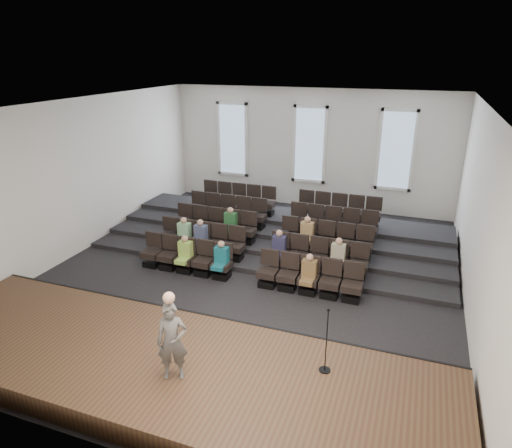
{
  "coord_description": "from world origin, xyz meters",
  "views": [
    {
      "loc": [
        4.43,
        -11.71,
        6.35
      ],
      "look_at": [
        -0.03,
        0.5,
        1.43
      ],
      "focal_mm": 32.0,
      "sensor_mm": 36.0,
      "label": 1
    }
  ],
  "objects": [
    {
      "name": "stage_lip",
      "position": [
        0.0,
        -3.33,
        0.25
      ],
      "size": [
        11.8,
        0.06,
        0.52
      ],
      "primitive_type": "cube",
      "color": "black",
      "rests_on": "ground"
    },
    {
      "name": "wall_back",
      "position": [
        0.0,
        7.02,
        2.5
      ],
      "size": [
        12.0,
        0.04,
        5.0
      ],
      "primitive_type": "cube",
      "color": "silver",
      "rests_on": "ground"
    },
    {
      "name": "mic_stand",
      "position": [
        3.18,
        -4.36,
        0.91
      ],
      "size": [
        0.23,
        0.23,
        1.39
      ],
      "color": "black",
      "rests_on": "stage"
    },
    {
      "name": "seating_rows",
      "position": [
        -0.0,
        1.54,
        0.68
      ],
      "size": [
        6.8,
        4.7,
        1.67
      ],
      "color": "black",
      "rests_on": "ground"
    },
    {
      "name": "wall_right",
      "position": [
        6.02,
        0.0,
        2.5
      ],
      "size": [
        0.04,
        14.0,
        5.0
      ],
      "primitive_type": "cube",
      "color": "silver",
      "rests_on": "ground"
    },
    {
      "name": "risers",
      "position": [
        0.0,
        3.17,
        0.2
      ],
      "size": [
        11.8,
        4.8,
        0.6
      ],
      "color": "black",
      "rests_on": "ground"
    },
    {
      "name": "audience",
      "position": [
        -0.21,
        0.34,
        0.81
      ],
      "size": [
        5.45,
        2.64,
        1.1
      ],
      "color": "#93BE4C",
      "rests_on": "seating_rows"
    },
    {
      "name": "speaker",
      "position": [
        0.5,
        -5.51,
        1.29
      ],
      "size": [
        0.68,
        0.58,
        1.58
      ],
      "primitive_type": "imported",
      "rotation": [
        0.0,
        0.0,
        0.43
      ],
      "color": "#545250",
      "rests_on": "stage"
    },
    {
      "name": "stage",
      "position": [
        0.0,
        -5.1,
        0.25
      ],
      "size": [
        11.8,
        3.6,
        0.5
      ],
      "primitive_type": "cube",
      "color": "#46331E",
      "rests_on": "ground"
    },
    {
      "name": "windows",
      "position": [
        0.0,
        6.95,
        2.7
      ],
      "size": [
        8.44,
        0.1,
        3.24
      ],
      "color": "white",
      "rests_on": "wall_back"
    },
    {
      "name": "ceiling",
      "position": [
        0.0,
        0.0,
        5.01
      ],
      "size": [
        12.0,
        14.0,
        0.02
      ],
      "primitive_type": "cube",
      "color": "white",
      "rests_on": "ground"
    },
    {
      "name": "wall_front",
      "position": [
        0.0,
        -7.02,
        2.5
      ],
      "size": [
        12.0,
        0.04,
        5.0
      ],
      "primitive_type": "cube",
      "color": "silver",
      "rests_on": "ground"
    },
    {
      "name": "wall_left",
      "position": [
        -6.02,
        0.0,
        2.5
      ],
      "size": [
        0.04,
        14.0,
        5.0
      ],
      "primitive_type": "cube",
      "color": "silver",
      "rests_on": "ground"
    },
    {
      "name": "ground",
      "position": [
        0.0,
        0.0,
        0.0
      ],
      "size": [
        14.0,
        14.0,
        0.0
      ],
      "primitive_type": "plane",
      "color": "black",
      "rests_on": "ground"
    }
  ]
}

